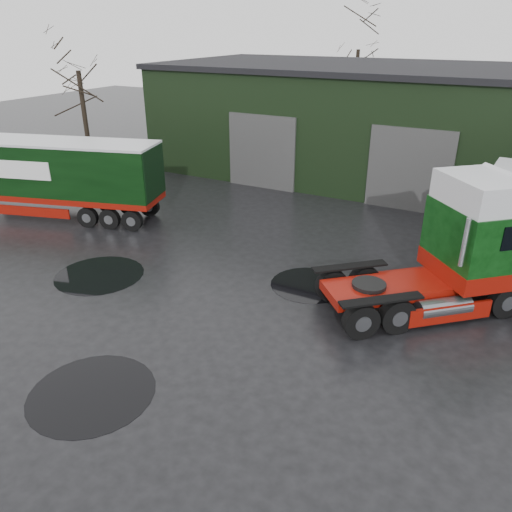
% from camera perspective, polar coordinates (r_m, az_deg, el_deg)
% --- Properties ---
extents(ground, '(100.00, 100.00, 0.00)m').
position_cam_1_polar(ground, '(14.75, -3.80, -9.61)').
color(ground, black).
extents(warehouse, '(32.40, 12.40, 6.30)m').
position_cam_1_polar(warehouse, '(31.02, 19.83, 13.86)').
color(warehouse, black).
rests_on(warehouse, ground).
extents(hero_tractor, '(7.14, 6.84, 4.32)m').
position_cam_1_polar(hero_tractor, '(16.12, 18.55, 0.98)').
color(hero_tractor, '#0A330D').
rests_on(hero_tractor, ground).
extents(trailer_left, '(12.00, 5.64, 3.67)m').
position_cam_1_polar(trailer_left, '(25.71, -23.63, 8.14)').
color(trailer_left, silver).
rests_on(trailer_left, ground).
extents(tree_left, '(4.40, 4.40, 8.50)m').
position_cam_1_polar(tree_left, '(32.66, -19.22, 16.39)').
color(tree_left, black).
rests_on(tree_left, ground).
extents(tree_back_a, '(4.40, 4.40, 9.50)m').
position_cam_1_polar(tree_back_a, '(42.31, 11.38, 19.57)').
color(tree_back_a, black).
rests_on(tree_back_a, ground).
extents(puddle_0, '(3.14, 3.14, 0.01)m').
position_cam_1_polar(puddle_0, '(13.52, -18.24, -14.67)').
color(puddle_0, black).
rests_on(puddle_0, ground).
extents(puddle_1, '(1.69, 1.69, 0.01)m').
position_cam_1_polar(puddle_1, '(18.35, 15.75, -3.15)').
color(puddle_1, black).
rests_on(puddle_1, ground).
extents(puddle_2, '(3.21, 3.21, 0.01)m').
position_cam_1_polar(puddle_2, '(19.21, -17.45, -2.06)').
color(puddle_2, black).
rests_on(puddle_2, ground).
extents(puddle_4, '(2.72, 2.72, 0.01)m').
position_cam_1_polar(puddle_4, '(17.75, 6.07, -3.27)').
color(puddle_4, black).
rests_on(puddle_4, ground).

